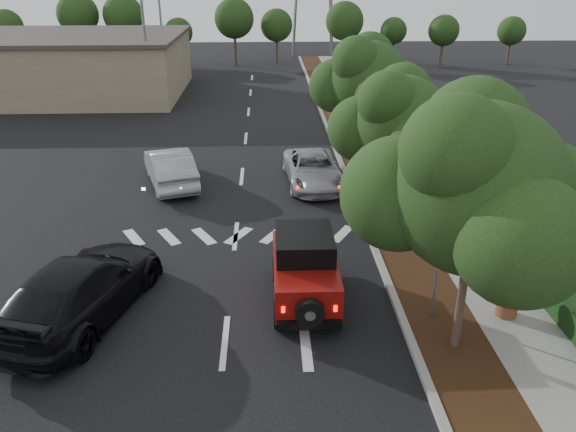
{
  "coord_description": "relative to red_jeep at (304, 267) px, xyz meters",
  "views": [
    {
      "loc": [
        1.11,
        -11.48,
        8.55
      ],
      "look_at": [
        1.69,
        3.0,
        2.06
      ],
      "focal_mm": 35.0,
      "sensor_mm": 36.0,
      "label": 1
    }
  ],
  "objects": [
    {
      "name": "street_tree_far",
      "position": [
        3.5,
        11.03,
        -0.99
      ],
      "size": [
        3.4,
        3.4,
        5.62
      ],
      "primitive_type": null,
      "color": "black",
      "rests_on": "ground"
    },
    {
      "name": "planting_strip",
      "position": [
        3.5,
        10.03,
        -0.93
      ],
      "size": [
        1.8,
        70.0,
        0.12
      ],
      "primitive_type": "cube",
      "color": "black",
      "rests_on": "ground"
    },
    {
      "name": "curb",
      "position": [
        2.5,
        10.03,
        -0.92
      ],
      "size": [
        0.2,
        70.0,
        0.15
      ],
      "primitive_type": "cube",
      "color": "#9E9B93",
      "rests_on": "ground"
    },
    {
      "name": "hedge",
      "position": [
        6.8,
        10.03,
        -0.59
      ],
      "size": [
        0.8,
        70.0,
        0.8
      ],
      "primitive_type": "cube",
      "color": "black",
      "rests_on": "ground"
    },
    {
      "name": "transmission_tower",
      "position": [
        3.9,
        46.03,
        -0.99
      ],
      "size": [
        7.0,
        4.0,
        28.0
      ],
      "primitive_type": null,
      "color": "slate",
      "rests_on": "ground"
    },
    {
      "name": "ground",
      "position": [
        -2.1,
        -1.97,
        -0.99
      ],
      "size": [
        120.0,
        120.0,
        0.0
      ],
      "primitive_type": "plane",
      "color": "black",
      "rests_on": "ground"
    },
    {
      "name": "street_tree_near",
      "position": [
        3.5,
        -2.47,
        -0.99
      ],
      "size": [
        3.8,
        3.8,
        5.92
      ],
      "primitive_type": null,
      "color": "black",
      "rests_on": "ground"
    },
    {
      "name": "parked_suv",
      "position": [
        -12.17,
        23.27,
        -0.29
      ],
      "size": [
        4.37,
        2.43,
        1.41
      ],
      "primitive_type": "imported",
      "rotation": [
        0.0,
        0.0,
        1.37
      ],
      "color": "#ACAFB4",
      "rests_on": "ground"
    },
    {
      "name": "red_jeep",
      "position": [
        0.0,
        0.0,
        0.0
      ],
      "size": [
        1.73,
        3.84,
        1.96
      ],
      "rotation": [
        0.0,
        0.0,
        -0.0
      ],
      "color": "black",
      "rests_on": "ground"
    },
    {
      "name": "sidewalk",
      "position": [
        5.4,
        10.03,
        -0.93
      ],
      "size": [
        2.0,
        70.0,
        0.12
      ],
      "primitive_type": "cube",
      "color": "gray",
      "rests_on": "ground"
    },
    {
      "name": "commercial_building",
      "position": [
        -18.1,
        28.03,
        1.01
      ],
      "size": [
        22.0,
        12.0,
        4.0
      ],
      "primitive_type": "cube",
      "color": "#806D58",
      "rests_on": "ground"
    },
    {
      "name": "light_pole_a",
      "position": [
        -8.6,
        24.03,
        -0.99
      ],
      "size": [
        2.0,
        0.22,
        9.0
      ],
      "primitive_type": null,
      "color": "slate",
      "rests_on": "ground"
    },
    {
      "name": "silver_suv_ahead",
      "position": [
        0.97,
        8.96,
        -0.33
      ],
      "size": [
        2.5,
        4.89,
        1.32
      ],
      "primitive_type": "imported",
      "rotation": [
        0.0,
        0.0,
        0.07
      ],
      "color": "#A2A3A9",
      "rests_on": "ground"
    },
    {
      "name": "speed_hump_sign",
      "position": [
        3.3,
        -1.19,
        0.78
      ],
      "size": [
        1.2,
        0.13,
        2.56
      ],
      "rotation": [
        0.0,
        0.0,
        -0.06
      ],
      "color": "slate",
      "rests_on": "ground"
    },
    {
      "name": "silver_sedan_oncoming",
      "position": [
        -5.08,
        9.18,
        -0.22
      ],
      "size": [
        3.02,
        5.0,
        1.56
      ],
      "primitive_type": "imported",
      "rotation": [
        0.0,
        0.0,
        3.45
      ],
      "color": "#A0A4A8",
      "rests_on": "ground"
    },
    {
      "name": "terracotta_planter",
      "position": [
        5.25,
        -1.24,
        -0.18
      ],
      "size": [
        0.69,
        0.69,
        1.2
      ],
      "rotation": [
        0.0,
        0.0,
        -0.0
      ],
      "color": "brown",
      "rests_on": "ground"
    },
    {
      "name": "black_suv_oncoming",
      "position": [
        -5.88,
        -0.65,
        -0.16
      ],
      "size": [
        3.84,
        6.18,
        1.67
      ],
      "primitive_type": "imported",
      "rotation": [
        0.0,
        0.0,
        2.86
      ],
      "color": "black",
      "rests_on": "ground"
    },
    {
      "name": "light_pole_b",
      "position": [
        -9.6,
        36.03,
        -0.99
      ],
      "size": [
        2.0,
        0.22,
        9.0
      ],
      "primitive_type": null,
      "color": "slate",
      "rests_on": "ground"
    },
    {
      "name": "street_tree_mid",
      "position": [
        3.5,
        4.53,
        -0.99
      ],
      "size": [
        3.2,
        3.2,
        5.32
      ],
      "primitive_type": null,
      "color": "black",
      "rests_on": "ground"
    }
  ]
}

